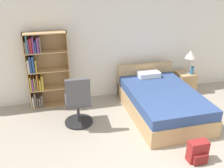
# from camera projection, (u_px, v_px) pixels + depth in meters

# --- Properties ---
(wall_back) EXTENTS (9.00, 0.06, 2.60)m
(wall_back) POSITION_uv_depth(u_px,v_px,m) (126.00, 42.00, 5.79)
(wall_back) COLOR white
(wall_back) RESTS_ON ground_plane
(bookshelf) EXTENTS (0.89, 0.28, 1.67)m
(bookshelf) POSITION_uv_depth(u_px,v_px,m) (43.00, 71.00, 5.34)
(bookshelf) COLOR tan
(bookshelf) RESTS_ON ground_plane
(bed) EXTENTS (1.35, 2.09, 0.80)m
(bed) POSITION_uv_depth(u_px,v_px,m) (161.00, 101.00, 5.26)
(bed) COLOR tan
(bed) RESTS_ON ground_plane
(office_chair) EXTENTS (0.56, 0.61, 1.06)m
(office_chair) POSITION_uv_depth(u_px,v_px,m) (78.00, 103.00, 4.75)
(office_chair) COLOR #232326
(office_chair) RESTS_ON ground_plane
(nightstand) EXTENTS (0.42, 0.45, 0.50)m
(nightstand) POSITION_uv_depth(u_px,v_px,m) (185.00, 82.00, 6.26)
(nightstand) COLOR tan
(nightstand) RESTS_ON ground_plane
(table_lamp) EXTENTS (0.27, 0.27, 0.57)m
(table_lamp) POSITION_uv_depth(u_px,v_px,m) (190.00, 55.00, 5.96)
(table_lamp) COLOR #B2B2B7
(table_lamp) RESTS_ON nightstand
(water_bottle) EXTENTS (0.08, 0.08, 0.20)m
(water_bottle) POSITION_uv_depth(u_px,v_px,m) (192.00, 70.00, 6.04)
(water_bottle) COLOR teal
(water_bottle) RESTS_ON nightstand
(backpack_red) EXTENTS (0.31, 0.22, 0.36)m
(backpack_red) POSITION_uv_depth(u_px,v_px,m) (198.00, 152.00, 3.94)
(backpack_red) COLOR maroon
(backpack_red) RESTS_ON ground_plane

